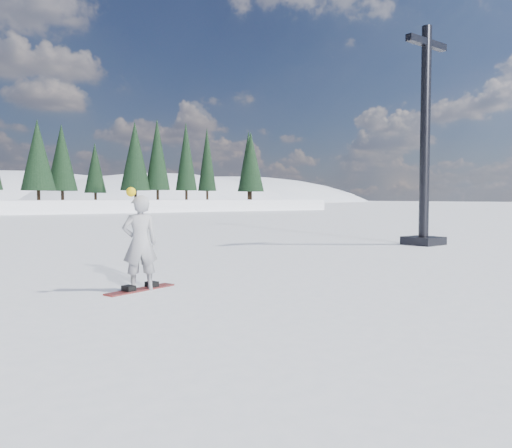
{
  "coord_description": "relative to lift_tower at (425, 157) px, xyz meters",
  "views": [
    {
      "loc": [
        -3.09,
        -9.41,
        1.77
      ],
      "look_at": [
        3.67,
        1.35,
        1.1
      ],
      "focal_mm": 35.0,
      "sensor_mm": 36.0,
      "label": 1
    }
  ],
  "objects": [
    {
      "name": "lift_tower",
      "position": [
        0.0,
        0.0,
        0.0
      ],
      "size": [
        2.24,
        1.32,
        8.1
      ],
      "rotation": [
        0.0,
        0.0,
        0.09
      ],
      "color": "black",
      "rests_on": "ground"
    },
    {
      "name": "snowboarder_woman",
      "position": [
        -12.17,
        -3.34,
        -2.38
      ],
      "size": [
        0.72,
        0.52,
        1.97
      ],
      "rotation": [
        0.0,
        0.0,
        3.0
      ],
      "color": "#ADADB3",
      "rests_on": "ground"
    },
    {
      "name": "snowboard_woman",
      "position": [
        -12.17,
        -3.34,
        -3.28
      ],
      "size": [
        1.5,
        0.79,
        0.03
      ],
      "primitive_type": "cube",
      "rotation": [
        0.0,
        0.0,
        0.36
      ],
      "color": "maroon",
      "rests_on": "ground"
    },
    {
      "name": "ground",
      "position": [
        -12.23,
        -3.11,
        -3.3
      ],
      "size": [
        420.0,
        420.0,
        0.0
      ],
      "primitive_type": "plane",
      "color": "white",
      "rests_on": "ground"
    }
  ]
}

